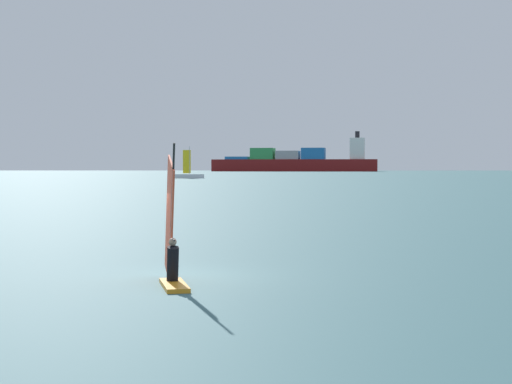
{
  "coord_description": "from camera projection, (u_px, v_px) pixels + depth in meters",
  "views": [
    {
      "loc": [
        9.54,
        -22.04,
        3.22
      ],
      "look_at": [
        -3.46,
        17.22,
        1.99
      ],
      "focal_mm": 57.19,
      "sensor_mm": 36.0,
      "label": 1
    }
  ],
  "objects": [
    {
      "name": "ground_plane",
      "position": [
        184.0,
        277.0,
        24.01
      ],
      "size": [
        4000.0,
        4000.0,
        0.0
      ],
      "primitive_type": "plane",
      "color": "#386066"
    },
    {
      "name": "windsurfer",
      "position": [
        172.0,
        248.0,
        22.47
      ],
      "size": [
        2.05,
        3.2,
        4.0
      ],
      "rotation": [
        0.0,
        0.0,
        5.24
      ],
      "color": "orange",
      "rests_on": "ground_plane"
    },
    {
      "name": "cargo_ship",
      "position": [
        297.0,
        161.0,
        742.14
      ],
      "size": [
        151.66,
        46.01,
        36.15
      ],
      "rotation": [
        0.0,
        0.0,
        3.3
      ],
      "color": "maroon",
      "rests_on": "ground_plane"
    },
    {
      "name": "distant_headland",
      "position": [
        454.0,
        159.0,
        1479.64
      ],
      "size": [
        737.14,
        341.57,
        39.74
      ],
      "primitive_type": "cube",
      "rotation": [
        0.0,
        0.0,
        -0.12
      ],
      "color": "#60665B",
      "rests_on": "ground_plane"
    },
    {
      "name": "small_sailboat",
      "position": [
        189.0,
        175.0,
        250.17
      ],
      "size": [
        9.13,
        4.61,
        9.82
      ],
      "rotation": [
        0.0,
        0.0,
        0.3
      ],
      "color": "white",
      "rests_on": "ground_plane"
    }
  ]
}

